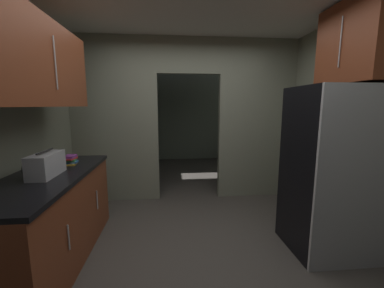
% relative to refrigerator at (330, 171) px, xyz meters
% --- Properties ---
extents(ground, '(20.00, 20.00, 0.00)m').
position_rel_refrigerator_xyz_m(ground, '(-1.40, -0.02, -0.87)').
color(ground, '#47423D').
extents(kitchen_overhead_slab, '(4.02, 7.33, 0.06)m').
position_rel_refrigerator_xyz_m(kitchen_overhead_slab, '(-1.40, 0.48, 1.77)').
color(kitchen_overhead_slab, silver).
extents(kitchen_partition, '(3.62, 0.12, 2.61)m').
position_rel_refrigerator_xyz_m(kitchen_partition, '(-1.41, 1.65, 0.51)').
color(kitchen_partition, gray).
rests_on(kitchen_partition, ground).
extents(adjoining_room_shell, '(3.62, 3.06, 2.61)m').
position_rel_refrigerator_xyz_m(adjoining_room_shell, '(-1.40, 3.72, 0.43)').
color(adjoining_room_shell, gray).
rests_on(adjoining_room_shell, ground).
extents(refrigerator, '(0.78, 0.75, 1.74)m').
position_rel_refrigerator_xyz_m(refrigerator, '(0.00, 0.00, 0.00)').
color(refrigerator, black).
rests_on(refrigerator, ground).
extents(lower_cabinet_run, '(0.69, 1.82, 0.90)m').
position_rel_refrigerator_xyz_m(lower_cabinet_run, '(-2.86, 0.04, -0.42)').
color(lower_cabinet_run, brown).
rests_on(lower_cabinet_run, ground).
extents(upper_cabinet_counterside, '(0.36, 1.64, 0.77)m').
position_rel_refrigerator_xyz_m(upper_cabinet_counterside, '(-2.86, 0.04, 1.06)').
color(upper_cabinet_counterside, brown).
extents(upper_cabinet_fridgeside, '(0.36, 0.85, 0.82)m').
position_rel_refrigerator_xyz_m(upper_cabinet_fridgeside, '(0.23, 0.10, 1.31)').
color(upper_cabinet_fridgeside, brown).
extents(boombox, '(0.19, 0.42, 0.24)m').
position_rel_refrigerator_xyz_m(boombox, '(-2.83, 0.02, 0.13)').
color(boombox, '#B2B2B7').
rests_on(boombox, lower_cabinet_run).
extents(book_stack, '(0.14, 0.17, 0.10)m').
position_rel_refrigerator_xyz_m(book_stack, '(-2.79, 0.46, 0.08)').
color(book_stack, gold).
rests_on(book_stack, lower_cabinet_run).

